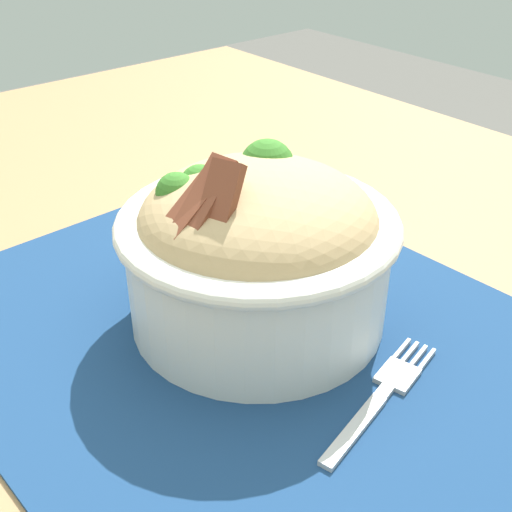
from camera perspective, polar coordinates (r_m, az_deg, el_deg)
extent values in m
cube|color=#99754C|center=(0.48, -2.61, -8.40)|extent=(1.27, 0.98, 0.03)
cylinder|color=olive|center=(1.27, -2.65, -0.29)|extent=(0.04, 0.04, 0.70)
cube|color=navy|center=(0.46, -0.80, -6.92)|extent=(0.46, 0.37, 0.00)
cylinder|color=silver|center=(0.46, 0.00, -0.92)|extent=(0.18, 0.18, 0.08)
torus|color=silver|center=(0.44, 0.00, 2.98)|extent=(0.19, 0.19, 0.01)
ellipsoid|color=tan|center=(0.44, 0.00, 3.09)|extent=(0.22, 0.22, 0.07)
sphere|color=#357225|center=(0.43, -6.87, 5.42)|extent=(0.03, 0.03, 0.03)
sphere|color=#357225|center=(0.46, 0.97, 7.72)|extent=(0.04, 0.04, 0.04)
sphere|color=#357225|center=(0.44, -4.86, 6.16)|extent=(0.03, 0.03, 0.03)
cylinder|color=orange|center=(0.43, 0.75, 5.49)|extent=(0.04, 0.02, 0.01)
cylinder|color=orange|center=(0.43, -3.22, 5.19)|extent=(0.01, 0.03, 0.01)
cube|color=brown|center=(0.40, -5.43, 5.09)|extent=(0.02, 0.05, 0.04)
cube|color=brown|center=(0.39, -4.50, 4.73)|extent=(0.03, 0.05, 0.05)
cube|color=brown|center=(0.39, -3.30, 4.22)|extent=(0.03, 0.04, 0.05)
cube|color=#B5B5B5|center=(0.40, 8.40, -14.69)|extent=(0.02, 0.07, 0.00)
cube|color=#B5B5B5|center=(0.42, 10.99, -11.48)|extent=(0.01, 0.01, 0.00)
cube|color=#B5B5B5|center=(0.44, 12.12, -10.05)|extent=(0.03, 0.03, 0.00)
cube|color=#B5B5B5|center=(0.45, 14.53, -8.69)|extent=(0.01, 0.02, 0.00)
cube|color=#B5B5B5|center=(0.45, 13.85, -8.43)|extent=(0.01, 0.02, 0.00)
cube|color=#B5B5B5|center=(0.45, 13.14, -8.16)|extent=(0.01, 0.02, 0.00)
cube|color=#B5B5B5|center=(0.46, 12.46, -7.90)|extent=(0.01, 0.02, 0.00)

